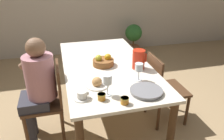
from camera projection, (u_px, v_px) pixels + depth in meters
ground_plane at (107, 120)px, 2.78m from camera, size 20.00×20.00×0.00m
dining_table at (106, 73)px, 2.49m from camera, size 0.94×1.76×0.78m
chair_person_side at (49, 100)px, 2.37m from camera, size 0.42×0.42×0.86m
chair_opposite at (163, 87)px, 2.61m from camera, size 0.42×0.42×0.86m
person_seated at (38, 83)px, 2.23m from camera, size 0.39×0.41×1.17m
red_pitcher at (139, 59)px, 2.30m from camera, size 0.16×0.13×0.21m
wine_glass_water at (107, 80)px, 1.80m from camera, size 0.08×0.08×0.19m
wine_glass_juice at (139, 68)px, 2.05m from camera, size 0.08×0.08×0.17m
teacup_near_person at (82, 95)px, 1.80m from camera, size 0.15×0.15×0.07m
serving_tray at (146, 91)px, 1.89m from camera, size 0.29×0.29×0.03m
bread_plate at (97, 83)px, 1.98m from camera, size 0.20×0.20×0.09m
jam_jar_amber at (102, 96)px, 1.78m from camera, size 0.07×0.07×0.05m
jam_jar_red at (125, 100)px, 1.73m from camera, size 0.07×0.07×0.05m
fruit_bowl at (103, 61)px, 2.40m from camera, size 0.23×0.23×0.13m
potted_plant at (133, 37)px, 4.76m from camera, size 0.36×0.36×0.65m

